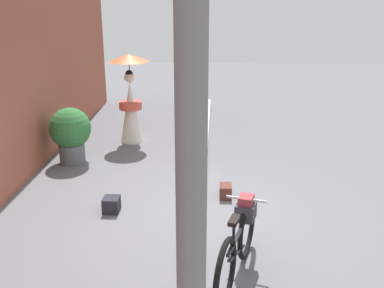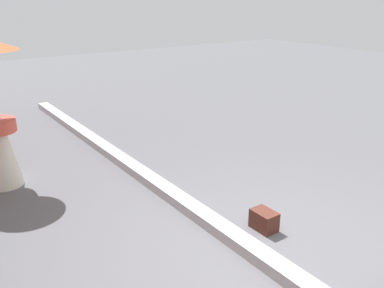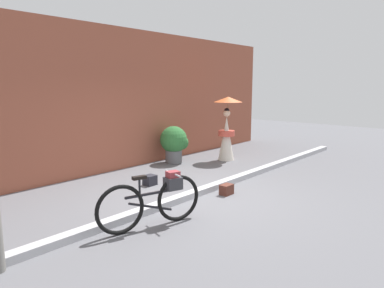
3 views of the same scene
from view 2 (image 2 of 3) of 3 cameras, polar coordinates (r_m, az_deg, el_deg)
name	(u,v)px [view 2 (image 2 of 3)]	position (r m, az deg, el deg)	size (l,w,h in m)	color
ground_plane	(269,267)	(4.04, 10.59, -16.44)	(30.00, 30.00, 0.00)	slate
sidewalk_curb	(269,262)	(4.00, 10.65, -15.74)	(14.00, 0.20, 0.12)	#B2B2B7
backpack_on_pavement	(264,220)	(4.54, 10.00, -10.28)	(0.28, 0.19, 0.21)	#592D23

